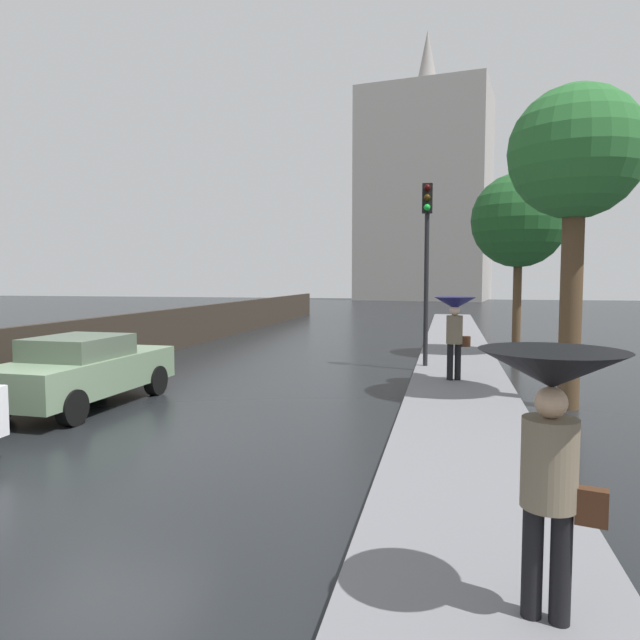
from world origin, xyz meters
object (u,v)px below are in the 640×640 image
Objects in this scene: car_green_near_kerb at (83,370)px; pedestrian_with_umbrella_near at (455,315)px; traffic_light at (427,241)px; street_tree_mid at (519,221)px; street_tree_near at (576,159)px; pedestrian_with_umbrella_far at (552,410)px.

car_green_near_kerb is 7.89m from pedestrian_with_umbrella_near.
street_tree_mid reaches higher than traffic_light.
street_tree_near is at bearing 122.24° from pedestrian_with_umbrella_near.
street_tree_near reaches higher than car_green_near_kerb.
pedestrian_with_umbrella_far is 11.51m from traffic_light.
street_tree_mid is (1.36, 14.21, 2.56)m from pedestrian_with_umbrella_far.
car_green_near_kerb is at bearing -135.67° from street_tree_mid.
street_tree_mid reaches higher than pedestrian_with_umbrella_near.
pedestrian_with_umbrella_far is 0.39× the size of traffic_light.
traffic_light is (-1.24, 11.29, 1.81)m from pedestrian_with_umbrella_far.
pedestrian_with_umbrella_near is (6.92, 3.67, 0.91)m from car_green_near_kerb.
pedestrian_with_umbrella_near is at bearing -70.30° from traffic_light.
pedestrian_with_umbrella_near is at bearing -149.99° from car_green_near_kerb.
car_green_near_kerb is 12.77m from street_tree_mid.
car_green_near_kerb is 9.36m from pedestrian_with_umbrella_far.
pedestrian_with_umbrella_near is 1.02× the size of pedestrian_with_umbrella_far.
pedestrian_with_umbrella_near is 2.78m from traffic_light.
street_tree_near is at bearing -53.95° from traffic_light.
pedestrian_with_umbrella_far is at bearing 145.02° from car_green_near_kerb.
pedestrian_with_umbrella_far is at bearing -83.74° from traffic_light.
street_tree_mid is (-0.20, 6.75, -0.49)m from street_tree_near.
car_green_near_kerb is at bearing 156.97° from pedestrian_with_umbrella_far.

